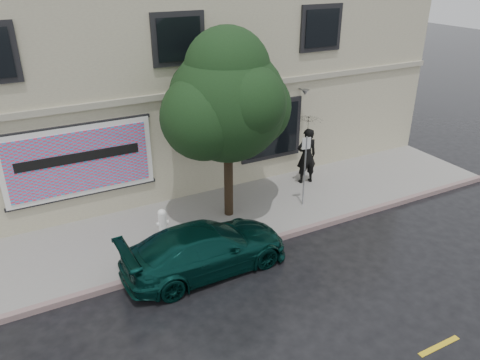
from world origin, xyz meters
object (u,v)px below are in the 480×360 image
car (206,248)px  street_tree (228,104)px  pedestrian (307,156)px  fire_hydrant (163,223)px

car → street_tree: (1.69, 2.08, 3.00)m
car → street_tree: street_tree is taller
street_tree → car: bearing=-129.1°
car → pedestrian: (5.08, 2.88, 0.51)m
street_tree → pedestrian: bearing=13.2°
street_tree → fire_hydrant: 3.79m
car → pedestrian: size_ratio=2.18×
pedestrian → street_tree: bearing=22.1°
pedestrian → fire_hydrant: (-5.60, -1.08, -0.57)m
pedestrian → street_tree: size_ratio=0.39×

